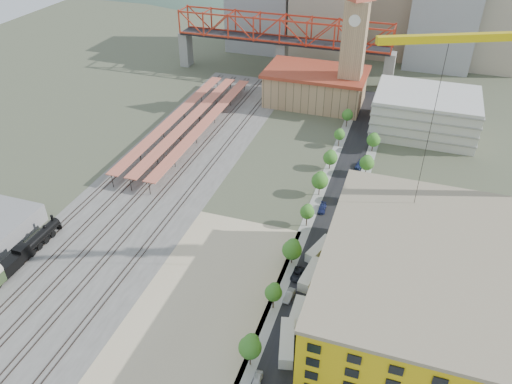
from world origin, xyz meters
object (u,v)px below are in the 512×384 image
(construction_building, at_px, (437,294))
(locomotive, at_px, (32,245))
(clock_tower, at_px, (355,33))
(site_trailer_d, at_px, (319,249))
(site_trailer_b, at_px, (297,314))
(car_0, at_px, (257,380))
(site_trailer_c, at_px, (310,275))
(site_trailer_a, at_px, (287,343))

(construction_building, xyz_separation_m, locomotive, (-92.00, -6.05, -7.35))
(locomotive, bearing_deg, construction_building, 3.76)
(clock_tower, bearing_deg, site_trailer_d, -84.60)
(locomotive, height_order, site_trailer_b, locomotive)
(site_trailer_b, bearing_deg, car_0, -101.64)
(site_trailer_d, bearing_deg, car_0, -75.67)
(site_trailer_c, height_order, car_0, site_trailer_c)
(locomotive, xyz_separation_m, site_trailer_b, (66.00, -0.22, -0.85))
(locomotive, relative_size, car_0, 5.43)
(locomotive, bearing_deg, site_trailer_a, -6.92)
(site_trailer_b, xyz_separation_m, site_trailer_d, (0.00, 21.64, 0.06))
(clock_tower, bearing_deg, construction_building, -71.22)
(construction_building, distance_m, locomotive, 92.49)
(site_trailer_b, bearing_deg, locomotive, 178.11)
(site_trailer_c, bearing_deg, site_trailer_a, -82.31)
(locomotive, xyz_separation_m, site_trailer_d, (66.00, 21.42, -0.78))
(site_trailer_d, bearing_deg, locomotive, -143.26)
(site_trailer_b, bearing_deg, site_trailer_a, -91.70)
(construction_building, distance_m, site_trailer_a, 30.62)
(site_trailer_c, xyz_separation_m, car_0, (-3.00, -29.45, -0.65))
(locomotive, xyz_separation_m, site_trailer_a, (66.00, -8.01, -0.64))
(site_trailer_a, height_order, site_trailer_c, site_trailer_a)
(construction_building, relative_size, car_0, 12.47)
(site_trailer_a, bearing_deg, car_0, -120.93)
(site_trailer_d, bearing_deg, construction_building, -11.83)
(construction_building, height_order, site_trailer_c, construction_building)
(site_trailer_b, bearing_deg, clock_tower, 92.61)
(site_trailer_b, distance_m, site_trailer_c, 12.34)
(car_0, bearing_deg, construction_building, 33.96)
(construction_building, distance_m, site_trailer_d, 31.28)
(clock_tower, bearing_deg, site_trailer_a, -85.99)
(site_trailer_a, bearing_deg, clock_tower, 80.93)
(construction_building, relative_size, site_trailer_d, 5.44)
(locomotive, distance_m, site_trailer_b, 66.01)
(construction_building, bearing_deg, site_trailer_d, 149.41)
(locomotive, height_order, site_trailer_c, locomotive)
(site_trailer_a, bearing_deg, site_trailer_c, 76.91)
(construction_building, xyz_separation_m, site_trailer_d, (-26.00, 15.37, -8.14))
(site_trailer_a, relative_size, site_trailer_c, 1.06)
(site_trailer_d, bearing_deg, site_trailer_a, -71.24)
(site_trailer_a, height_order, car_0, site_trailer_a)
(locomotive, xyz_separation_m, car_0, (63.00, -17.33, -1.36))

